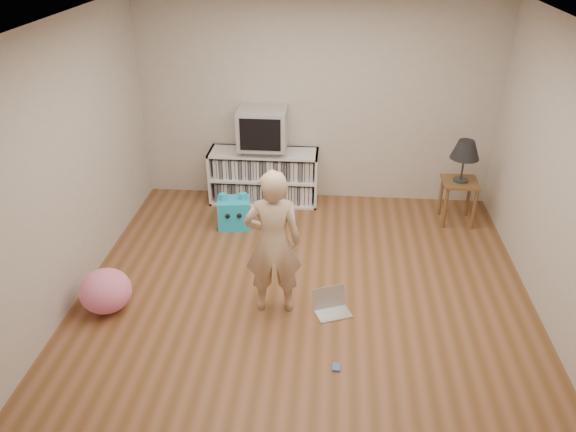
% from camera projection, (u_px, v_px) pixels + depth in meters
% --- Properties ---
extents(ground, '(4.50, 4.50, 0.00)m').
position_uv_depth(ground, '(305.00, 293.00, 5.67)').
color(ground, brown).
rests_on(ground, ground).
extents(walls, '(4.52, 4.52, 2.60)m').
position_uv_depth(walls, '(307.00, 175.00, 5.05)').
color(walls, '#BBB2A4').
rests_on(walls, ground).
extents(ceiling, '(4.50, 4.50, 0.01)m').
position_uv_depth(ceiling, '(309.00, 25.00, 4.43)').
color(ceiling, white).
rests_on(ceiling, walls).
extents(media_unit, '(1.40, 0.45, 0.70)m').
position_uv_depth(media_unit, '(264.00, 176.00, 7.34)').
color(media_unit, white).
rests_on(media_unit, ground).
extents(dvd_deck, '(0.45, 0.35, 0.07)m').
position_uv_depth(dvd_deck, '(263.00, 149.00, 7.14)').
color(dvd_deck, gray).
rests_on(dvd_deck, media_unit).
extents(crt_tv, '(0.60, 0.53, 0.50)m').
position_uv_depth(crt_tv, '(263.00, 128.00, 7.00)').
color(crt_tv, '#A6A6AB').
rests_on(crt_tv, dvd_deck).
extents(side_table, '(0.42, 0.42, 0.55)m').
position_uv_depth(side_table, '(459.00, 191.00, 6.79)').
color(side_table, brown).
rests_on(side_table, ground).
extents(table_lamp, '(0.34, 0.34, 0.52)m').
position_uv_depth(table_lamp, '(465.00, 151.00, 6.54)').
color(table_lamp, '#333333').
rests_on(table_lamp, side_table).
extents(person, '(0.56, 0.40, 1.45)m').
position_uv_depth(person, '(273.00, 243.00, 5.12)').
color(person, '#CEAC8D').
rests_on(person, ground).
extents(laptop, '(0.40, 0.36, 0.22)m').
position_uv_depth(laptop, '(331.00, 305.00, 5.39)').
color(laptop, silver).
rests_on(laptop, ground).
extents(playing_cards, '(0.07, 0.09, 0.02)m').
position_uv_depth(playing_cards, '(336.00, 367.00, 4.72)').
color(playing_cards, '#4970C5').
rests_on(playing_cards, ground).
extents(plush_blue, '(0.42, 0.37, 0.44)m').
position_uv_depth(plush_blue, '(234.00, 212.00, 6.79)').
color(plush_blue, '#17BAF3').
rests_on(plush_blue, ground).
extents(plush_pink, '(0.55, 0.55, 0.42)m').
position_uv_depth(plush_pink, '(106.00, 291.00, 5.34)').
color(plush_pink, pink).
rests_on(plush_pink, ground).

